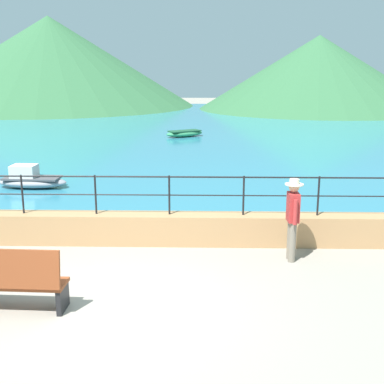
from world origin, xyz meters
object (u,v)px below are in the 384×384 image
at_px(person_walking, 293,216).
at_px(boat_4, 185,133).
at_px(boat_0, 31,180).
at_px(bench_main, 12,280).

height_order(person_walking, boat_4, person_walking).
bearing_deg(boat_4, boat_0, -109.87).
relative_size(person_walking, boat_4, 0.72).
xyz_separation_m(bench_main, boat_4, (1.99, 21.30, -0.30)).
distance_m(person_walking, boat_4, 19.13).
xyz_separation_m(bench_main, boat_0, (-2.62, 8.55, -0.23)).
height_order(bench_main, boat_4, bench_main).
relative_size(person_walking, boat_0, 0.75).
bearing_deg(bench_main, boat_0, 107.03).
relative_size(boat_0, boat_4, 0.96).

